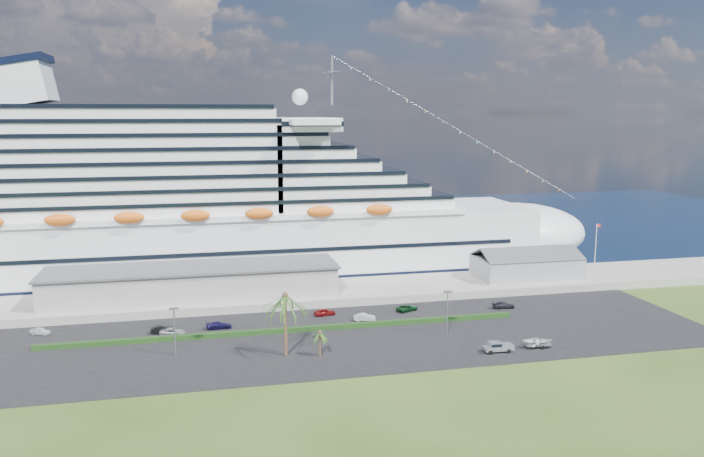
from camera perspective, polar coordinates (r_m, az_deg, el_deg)
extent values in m
plane|color=#2D4316|center=(114.99, -0.20, -10.83)|extent=(420.00, 420.00, 0.00)
cube|color=black|center=(125.11, -1.32, -9.09)|extent=(140.00, 38.00, 0.12)
cube|color=gray|center=(152.19, -3.53, -5.37)|extent=(240.00, 20.00, 1.80)
cube|color=black|center=(239.70, -7.06, -0.13)|extent=(420.00, 160.00, 0.02)
cube|color=silver|center=(172.19, -11.46, -1.36)|extent=(160.00, 30.00, 16.00)
ellipsoid|color=silver|center=(191.43, 13.22, -0.33)|extent=(40.00, 30.00, 16.00)
cube|color=black|center=(173.58, -11.38, -3.57)|extent=(164.00, 30.60, 2.40)
cube|color=silver|center=(169.66, -15.77, 5.67)|extent=(128.00, 26.00, 24.80)
cube|color=silver|center=(171.22, -4.06, 8.65)|extent=(14.00, 38.00, 3.20)
cube|color=silver|center=(173.11, -25.50, 10.95)|extent=(11.58, 14.00, 11.58)
cylinder|color=gray|center=(172.64, -1.68, 12.19)|extent=(0.70, 0.70, 12.00)
ellipsoid|color=#DC5D14|center=(154.94, -12.89, 1.06)|extent=(90.00, 2.40, 2.60)
ellipsoid|color=#DC5D14|center=(186.27, -12.93, 2.46)|extent=(90.00, 2.40, 2.60)
cube|color=black|center=(172.04, -11.47, -1.10)|extent=(144.00, 30.40, 0.90)
cube|color=gray|center=(149.36, -13.08, -4.35)|extent=(60.00, 14.00, 6.00)
cube|color=#4C4C54|center=(148.66, -13.12, -3.19)|extent=(61.00, 15.00, 0.40)
cube|color=gray|center=(167.59, 14.31, -3.10)|extent=(24.00, 12.00, 4.80)
cube|color=#4C4C54|center=(164.25, 14.83, -2.09)|extent=(24.00, 6.31, 2.74)
cube|color=#4C4C54|center=(169.47, 13.89, -1.70)|extent=(24.00, 6.31, 2.74)
cylinder|color=silver|center=(175.76, 19.58, -1.57)|extent=(0.16, 0.16, 12.00)
cube|color=red|center=(175.08, 19.83, 0.23)|extent=(1.00, 0.04, 0.70)
cube|color=black|center=(128.38, -5.31, -8.40)|extent=(88.00, 1.10, 0.90)
cylinder|color=gray|center=(118.79, -14.52, -8.37)|extent=(0.24, 0.24, 8.00)
cube|color=gray|center=(117.61, -14.60, -6.47)|extent=(1.60, 0.35, 0.35)
cylinder|color=gray|center=(126.51, 7.93, -7.04)|extent=(0.24, 0.24, 8.00)
cube|color=gray|center=(125.41, 7.97, -5.24)|extent=(1.60, 0.35, 0.35)
cylinder|color=#47301E|center=(115.38, -5.54, -8.05)|extent=(0.54, 0.54, 10.50)
sphere|color=#47301E|center=(113.90, -5.58, -5.53)|extent=(0.98, 0.98, 0.98)
cylinder|color=#47301E|center=(115.75, -2.68, -9.60)|extent=(0.35, 0.35, 4.20)
sphere|color=#47301E|center=(115.07, -2.69, -8.61)|extent=(0.73, 0.73, 0.73)
imported|color=white|center=(138.80, -24.47, -7.77)|extent=(4.08, 2.94, 1.29)
imported|color=black|center=(132.14, -15.47, -8.07)|extent=(4.39, 1.66, 1.43)
imported|color=#A2A5AB|center=(130.42, -14.70, -8.31)|extent=(4.86, 3.01, 1.25)
imported|color=#15113D|center=(132.26, -11.01, -7.89)|extent=(4.77, 2.05, 1.37)
imported|color=maroon|center=(138.06, -2.28, -6.95)|extent=(4.55, 2.50, 1.47)
imported|color=silver|center=(134.66, 1.05, -7.39)|extent=(4.43, 2.34, 1.39)
imported|color=#0D3717|center=(141.53, 4.61, -6.59)|extent=(5.22, 3.88, 1.32)
imported|color=black|center=(146.38, 12.48, -6.23)|extent=(4.70, 2.06, 1.35)
cylinder|color=black|center=(118.93, 11.45, -10.07)|extent=(0.76, 0.29, 0.75)
cylinder|color=black|center=(120.46, 11.10, -9.80)|extent=(0.76, 0.29, 0.75)
cylinder|color=black|center=(120.27, 12.90, -9.90)|extent=(0.76, 0.29, 0.75)
cylinder|color=black|center=(121.78, 12.53, -9.64)|extent=(0.76, 0.29, 0.75)
cube|color=#9EA0A4|center=(120.30, 12.07, -9.70)|extent=(5.13, 2.07, 0.66)
cube|color=#9EA0A4|center=(120.74, 12.67, -9.46)|extent=(2.32, 1.91, 0.52)
cube|color=#9EA0A4|center=(119.82, 11.79, -9.43)|extent=(2.13, 1.86, 0.89)
cube|color=black|center=(119.79, 11.79, -9.39)|extent=(1.94, 1.90, 0.52)
cube|color=#9EA0A4|center=(119.38, 11.12, -9.72)|extent=(0.91, 1.81, 0.33)
cube|color=gray|center=(124.03, 15.22, -9.30)|extent=(4.79, 2.10, 0.12)
cylinder|color=gray|center=(123.08, 14.33, -9.41)|extent=(2.23, 0.26, 0.08)
cylinder|color=black|center=(123.54, 15.58, -9.51)|extent=(0.67, 0.28, 0.65)
cylinder|color=black|center=(125.05, 15.18, -9.26)|extent=(0.67, 0.28, 0.65)
imported|color=silver|center=(123.85, 15.23, -9.04)|extent=(5.43, 4.08, 1.07)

